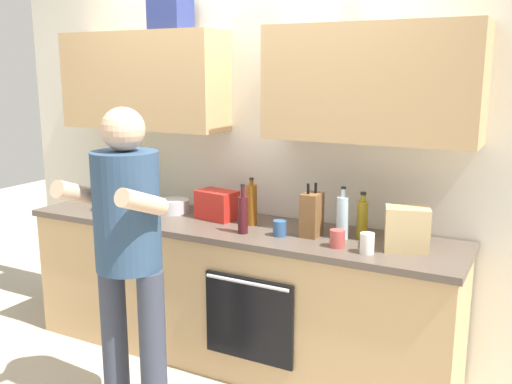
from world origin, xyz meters
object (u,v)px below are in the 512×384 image
at_px(cup_ceramic, 337,239).
at_px(bottle_oil, 362,219).
at_px(bottle_water, 343,217).
at_px(bottle_syrup, 252,204).
at_px(grocery_bag_crisps, 217,205).
at_px(grocery_bag_bread, 407,229).
at_px(mixing_bowl, 174,206).
at_px(cup_tea, 280,228).
at_px(cup_coffee, 367,243).
at_px(knife_block, 311,215).
at_px(person_standing, 128,241).
at_px(bottle_soda, 105,186).
at_px(potted_herb, 116,189).
at_px(bottle_wine, 243,214).

bearing_deg(cup_ceramic, bottle_oil, 74.27).
xyz_separation_m(bottle_water, bottle_syrup, (-0.60, 0.02, 0.00)).
bearing_deg(cup_ceramic, grocery_bag_crisps, 166.70).
bearing_deg(grocery_bag_bread, bottle_syrup, 175.73).
bearing_deg(mixing_bowl, cup_ceramic, -9.87).
relative_size(bottle_syrup, cup_ceramic, 3.06).
bearing_deg(bottle_oil, cup_tea, -157.39).
distance_m(bottle_oil, cup_coffee, 0.29).
distance_m(mixing_bowl, knife_block, 1.04).
height_order(person_standing, bottle_syrup, person_standing).
bearing_deg(grocery_bag_bread, mixing_bowl, 176.39).
relative_size(mixing_bowl, knife_block, 0.64).
relative_size(cup_coffee, grocery_bag_bread, 0.46).
bearing_deg(grocery_bag_bread, bottle_water, 171.85).
bearing_deg(grocery_bag_crisps, cup_tea, -17.21).
distance_m(bottle_water, cup_tea, 0.37).
height_order(bottle_soda, bottle_syrup, bottle_syrup).
bearing_deg(mixing_bowl, grocery_bag_bread, -3.61).
distance_m(bottle_oil, potted_herb, 1.68).
bearing_deg(bottle_soda, potted_herb, -38.41).
bearing_deg(bottle_syrup, cup_tea, -28.21).
xyz_separation_m(bottle_syrup, cup_tea, (0.26, -0.14, -0.09)).
xyz_separation_m(person_standing, cup_coffee, (1.07, 0.64, -0.03)).
relative_size(bottle_wine, mixing_bowl, 1.47).
distance_m(bottle_syrup, mixing_bowl, 0.62).
bearing_deg(cup_coffee, grocery_bag_bread, 40.23).
height_order(person_standing, cup_tea, person_standing).
distance_m(bottle_syrup, cup_coffee, 0.84).
bearing_deg(bottle_syrup, bottle_oil, 3.43).
xyz_separation_m(cup_coffee, grocery_bag_bread, (0.17, 0.14, 0.06)).
relative_size(bottle_soda, cup_tea, 2.60).
bearing_deg(cup_tea, bottle_water, 19.68).
bearing_deg(grocery_bag_crisps, bottle_soda, 172.63).
bearing_deg(cup_coffee, potted_herb, 177.19).
xyz_separation_m(knife_block, grocery_bag_crisps, (-0.69, 0.08, -0.04)).
relative_size(bottle_syrup, grocery_bag_bread, 1.26).
relative_size(cup_coffee, cup_ceramic, 1.13).
bearing_deg(mixing_bowl, knife_block, -4.75).
bearing_deg(knife_block, cup_ceramic, -32.11).
relative_size(cup_ceramic, grocery_bag_crisps, 0.38).
distance_m(cup_tea, grocery_bag_crisps, 0.55).
height_order(knife_block, grocery_bag_bread, knife_block).
bearing_deg(cup_coffee, bottle_water, 136.18).
relative_size(cup_tea, knife_block, 0.29).
bearing_deg(person_standing, knife_block, 49.50).
bearing_deg(bottle_water, bottle_syrup, 178.21).
height_order(bottle_water, mixing_bowl, bottle_water).
distance_m(bottle_soda, potted_herb, 0.48).
bearing_deg(bottle_soda, cup_coffee, -10.03).
bearing_deg(potted_herb, grocery_bag_crisps, 12.22).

